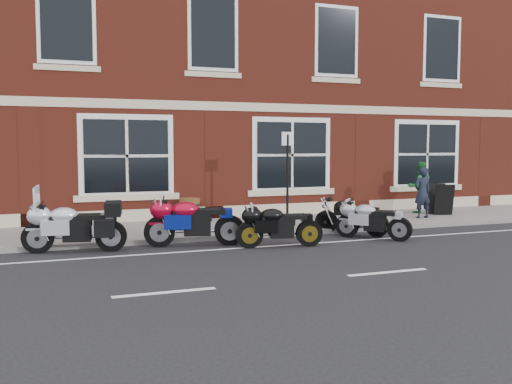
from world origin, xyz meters
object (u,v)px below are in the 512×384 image
moto_sport_silver (372,219)px  parking_sign (288,172)px  moto_sport_black (277,225)px  moto_naked_black (350,215)px  moto_touring_silver (71,225)px  pedestrian_left (422,193)px  moto_sport_red (193,220)px  pedestrian_right (420,187)px  barrel_planter (190,210)px  a_board_sign (441,199)px

moto_sport_silver → parking_sign: bearing=84.5°
moto_sport_black → moto_naked_black: (2.41, 1.00, -0.00)m
moto_touring_silver → moto_sport_silver: (6.87, -0.76, -0.09)m
pedestrian_left → parking_sign: (-4.44, -0.22, 0.69)m
moto_touring_silver → moto_sport_red: moto_touring_silver is taller
pedestrian_left → pedestrian_right: 1.35m
moto_touring_silver → barrel_planter: 4.34m
moto_sport_red → moto_sport_silver: (4.29, -0.58, -0.10)m
pedestrian_right → parking_sign: bearing=28.2°
moto_touring_silver → barrel_planter: size_ratio=3.16×
barrel_planter → parking_sign: bearing=-36.8°
moto_touring_silver → a_board_sign: bearing=-68.7°
moto_touring_silver → barrel_planter: bearing=-37.2°
moto_sport_black → parking_sign: (1.19, 2.16, 1.06)m
moto_sport_red → pedestrian_right: size_ratio=1.37×
moto_sport_silver → parking_sign: (-1.37, 1.94, 1.07)m
moto_naked_black → barrel_planter: size_ratio=2.31×
moto_touring_silver → moto_sport_red: 2.59m
parking_sign → moto_touring_silver: bearing=-174.8°
moto_naked_black → moto_sport_red: bearing=142.9°
moto_naked_black → pedestrian_right: (3.97, 2.51, 0.43)m
moto_sport_black → parking_sign: bearing=-18.2°
moto_sport_silver → barrel_planter: moto_sport_silver is taller
pedestrian_right → barrel_planter: (-7.42, 0.32, -0.48)m
a_board_sign → moto_touring_silver: bearing=-151.2°
moto_sport_red → barrel_planter: size_ratio=3.29×
a_board_sign → pedestrian_left: bearing=-137.0°
moto_touring_silver → moto_sport_black: moto_touring_silver is taller
pedestrian_right → pedestrian_left: bearing=70.0°
moto_sport_red → moto_sport_black: size_ratio=1.15×
moto_sport_black → pedestrian_right: size_ratio=1.19×
moto_sport_silver → moto_touring_silver: bearing=133.1°
pedestrian_right → barrel_planter: size_ratio=2.41×
pedestrian_right → moto_sport_black: bearing=42.5°
moto_touring_silver → moto_sport_red: bearing=-82.1°
moto_sport_black → pedestrian_right: 7.30m
moto_sport_black → pedestrian_left: size_ratio=1.29×
pedestrian_right → a_board_sign: 0.80m
barrel_planter → moto_naked_black: bearing=-39.4°
moto_sport_silver → a_board_sign: (4.10, 2.61, 0.12)m
moto_sport_red → parking_sign: (2.92, 1.36, 0.98)m
pedestrian_right → moto_naked_black: bearing=46.0°
pedestrian_left → parking_sign: bearing=3.6°
moto_sport_black → moto_sport_red: bearing=75.7°
moto_sport_silver → parking_sign: 2.61m
moto_naked_black → pedestrian_left: pedestrian_left is taller
moto_sport_red → moto_naked_black: bearing=-74.5°
moto_sport_black → barrel_planter: moto_sport_black is taller
moto_touring_silver → parking_sign: size_ratio=0.86×
moto_touring_silver → moto_naked_black: (6.72, 0.02, -0.08)m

